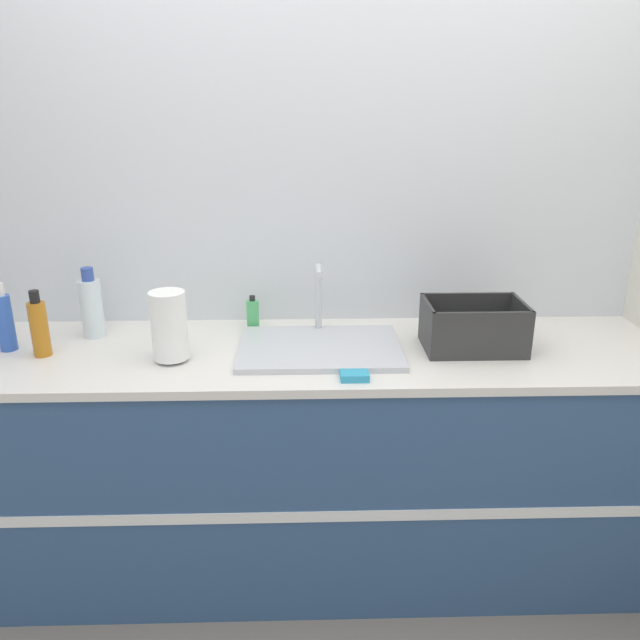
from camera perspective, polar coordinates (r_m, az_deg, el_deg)
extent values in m
plane|color=slate|center=(2.45, 0.20, -25.73)|extent=(12.00, 12.00, 0.00)
cube|color=silver|center=(2.43, -0.26, 9.12)|extent=(4.89, 0.06, 2.60)
cube|color=#33517A|center=(2.42, -0.03, -12.96)|extent=(2.49, 0.64, 0.88)
cube|color=white|center=(2.16, 0.22, -17.46)|extent=(2.49, 0.01, 0.04)
cube|color=silver|center=(2.21, -0.03, -3.02)|extent=(2.51, 0.66, 0.03)
cube|color=silver|center=(2.19, 0.00, -2.58)|extent=(0.57, 0.40, 0.02)
cylinder|color=silver|center=(2.32, -0.13, 2.08)|extent=(0.02, 0.02, 0.24)
cylinder|color=silver|center=(2.22, -0.09, 4.54)|extent=(0.02, 0.12, 0.02)
cylinder|color=#4C4C51|center=(2.17, -13.37, -3.48)|extent=(0.09, 0.09, 0.01)
cylinder|color=white|center=(2.13, -13.62, -0.48)|extent=(0.12, 0.12, 0.23)
cube|color=#2D2D2D|center=(2.28, 13.70, -2.37)|extent=(0.34, 0.23, 0.01)
cube|color=#2D2D2D|center=(2.15, 14.60, -1.32)|extent=(0.34, 0.01, 0.16)
cube|color=#2D2D2D|center=(2.35, 13.20, 0.56)|extent=(0.34, 0.01, 0.16)
cube|color=#2D2D2D|center=(2.21, 9.72, -0.39)|extent=(0.01, 0.23, 0.16)
cube|color=#2D2D2D|center=(2.30, 17.85, -0.29)|extent=(0.01, 0.23, 0.16)
cylinder|color=#B26B19|center=(2.33, -24.26, -0.78)|extent=(0.06, 0.06, 0.19)
cylinder|color=black|center=(2.29, -24.66, 1.95)|extent=(0.03, 0.03, 0.04)
cylinder|color=#2D56B7|center=(2.43, -26.85, -0.25)|extent=(0.06, 0.06, 0.20)
cylinder|color=silver|center=(2.44, -20.14, 0.98)|extent=(0.08, 0.08, 0.22)
cylinder|color=#334C9E|center=(2.40, -20.50, 3.95)|extent=(0.04, 0.04, 0.05)
cylinder|color=#4CB266|center=(2.40, -6.16, 0.50)|extent=(0.05, 0.05, 0.11)
cylinder|color=black|center=(2.38, -6.22, 2.00)|extent=(0.02, 0.02, 0.02)
cube|color=#3399BF|center=(1.97, 3.17, -5.12)|extent=(0.09, 0.06, 0.02)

